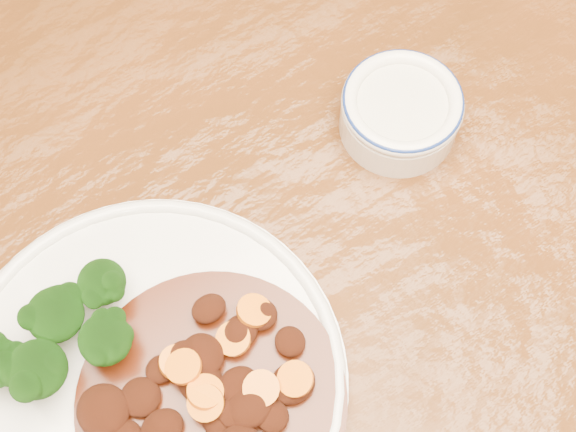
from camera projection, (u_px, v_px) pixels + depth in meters
ground at (341, 428)px, 1.34m from camera, size 4.00×4.00×0.00m
dining_table at (386, 305)px, 0.73m from camera, size 1.54×0.98×0.75m
dinner_plate at (147, 383)px, 0.61m from camera, size 0.31×0.31×0.02m
broccoli_florets at (58, 336)px, 0.59m from camera, size 0.13×0.08×0.05m
mince_stew at (210, 395)px, 0.60m from camera, size 0.21×0.21×0.03m
dip_bowl at (401, 111)px, 0.69m from camera, size 0.11×0.11×0.05m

